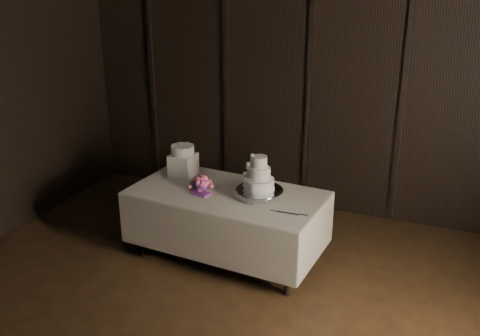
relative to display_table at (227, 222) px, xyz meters
name	(u,v)px	position (x,y,z in m)	size (l,w,h in m)	color
room	(164,204)	(0.40, -1.89, 1.08)	(6.08, 7.08, 3.08)	black
display_table	(227,222)	(0.00, 0.00, 0.00)	(2.06, 1.18, 0.76)	beige
cake_stand	(259,194)	(0.36, 0.00, 0.39)	(0.48, 0.48, 0.09)	silver
wedding_cake	(257,177)	(0.34, -0.02, 0.57)	(0.33, 0.29, 0.35)	white
bouquet	(201,184)	(-0.27, -0.04, 0.41)	(0.30, 0.40, 0.19)	#B34D58
box_pedestal	(183,165)	(-0.63, 0.24, 0.47)	(0.26, 0.26, 0.25)	white
small_cake	(183,150)	(-0.63, 0.24, 0.64)	(0.25, 0.25, 0.10)	white
cake_knife	(284,213)	(0.71, -0.25, 0.35)	(0.37, 0.02, 0.01)	silver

